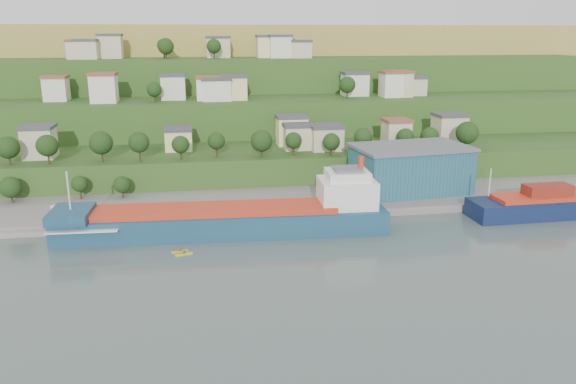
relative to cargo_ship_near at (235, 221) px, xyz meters
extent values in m
plane|color=#414F4C|center=(7.76, -8.66, -3.07)|extent=(500.00, 500.00, 0.00)
cube|color=slate|center=(27.76, 19.34, -3.07)|extent=(220.00, 26.00, 4.00)
cube|color=slate|center=(-47.24, 13.34, -3.07)|extent=(40.00, 18.00, 2.40)
cube|color=#284719|center=(7.76, 47.34, -3.07)|extent=(260.00, 32.00, 20.00)
cube|color=#284719|center=(7.76, 77.34, -3.07)|extent=(280.00, 32.00, 44.00)
cube|color=#284719|center=(7.76, 107.34, -3.07)|extent=(300.00, 32.00, 70.00)
cube|color=olive|center=(7.76, 181.34, -3.07)|extent=(360.00, 120.00, 96.00)
cube|color=beige|center=(-52.43, 44.72, 11.15)|extent=(8.39, 8.21, 8.43)
cube|color=#3F3F44|center=(-52.43, 44.72, 15.81)|extent=(8.99, 8.81, 0.90)
cube|color=beige|center=(-13.45, 50.19, 9.96)|extent=(7.99, 8.85, 6.06)
cube|color=#3F3F44|center=(-13.45, 50.19, 13.45)|extent=(8.59, 9.45, 0.90)
cube|color=beige|center=(22.02, 52.81, 11.23)|extent=(9.34, 7.76, 8.60)
cube|color=#3F3F44|center=(22.02, 52.81, 15.98)|extent=(9.94, 8.36, 0.90)
cube|color=beige|center=(22.95, 45.79, 10.42)|extent=(8.89, 7.76, 6.98)
cube|color=#3F3F44|center=(22.95, 45.79, 14.36)|extent=(9.49, 8.36, 0.90)
cube|color=beige|center=(31.09, 43.46, 10.34)|extent=(9.34, 8.86, 6.81)
cube|color=#3F3F44|center=(31.09, 43.46, 14.20)|extent=(9.94, 9.46, 0.90)
cube|color=beige|center=(53.65, 43.87, 10.93)|extent=(7.50, 7.96, 8.00)
cube|color=brown|center=(53.65, 43.87, 15.38)|extent=(8.10, 8.56, 0.90)
cube|color=beige|center=(72.49, 46.77, 11.37)|extent=(9.24, 8.55, 8.88)
cube|color=#3F3F44|center=(72.49, 46.77, 16.26)|extent=(9.84, 9.15, 0.90)
cube|color=silver|center=(-55.12, 82.61, 22.78)|extent=(7.65, 7.45, 7.70)
cube|color=brown|center=(-55.12, 82.61, 27.08)|extent=(8.25, 8.05, 0.90)
cube|color=silver|center=(-38.12, 75.03, 23.43)|extent=(8.34, 8.68, 8.99)
cube|color=brown|center=(-38.12, 75.03, 28.37)|extent=(8.94, 9.28, 0.90)
cube|color=silver|center=(-15.52, 80.53, 22.93)|extent=(8.28, 7.39, 8.00)
cube|color=#3F3F44|center=(-15.52, 80.53, 27.38)|extent=(8.88, 7.99, 0.90)
cube|color=silver|center=(-3.11, 76.96, 22.62)|extent=(8.78, 7.33, 7.37)
cube|color=brown|center=(-3.11, 76.96, 26.76)|extent=(9.38, 7.93, 0.90)
cube|color=silver|center=(-0.70, 74.11, 22.42)|extent=(9.78, 7.01, 6.98)
cube|color=#3F3F44|center=(-0.70, 74.11, 26.36)|extent=(10.38, 7.61, 0.90)
cube|color=beige|center=(5.59, 76.50, 22.76)|extent=(8.36, 7.83, 7.66)
cube|color=#3F3F44|center=(5.59, 76.50, 27.04)|extent=(8.96, 8.43, 0.90)
cube|color=silver|center=(50.84, 83.09, 22.86)|extent=(8.97, 8.06, 7.86)
cube|color=#3F3F44|center=(50.84, 83.09, 27.24)|extent=(9.57, 8.66, 0.90)
cube|color=silver|center=(62.75, 76.81, 23.16)|extent=(7.12, 8.08, 8.45)
cube|color=brown|center=(62.75, 76.81, 27.83)|extent=(7.72, 8.68, 0.90)
cube|color=beige|center=(65.79, 77.17, 23.22)|extent=(8.14, 8.43, 8.58)
cube|color=brown|center=(65.79, 77.17, 27.96)|extent=(8.74, 9.03, 0.90)
cube|color=beige|center=(72.15, 80.99, 22.04)|extent=(9.59, 7.76, 6.21)
cube|color=#3F3F44|center=(72.15, 80.99, 25.60)|extent=(10.19, 8.36, 0.90)
cube|color=beige|center=(-50.00, 106.91, 35.14)|extent=(9.94, 8.70, 6.40)
cube|color=brown|center=(-50.00, 106.91, 38.79)|extent=(10.54, 9.30, 0.90)
cube|color=beige|center=(-47.98, 105.85, 35.20)|extent=(8.23, 7.96, 6.54)
cube|color=#3F3F44|center=(-47.98, 105.85, 38.92)|extent=(8.83, 8.56, 0.90)
cube|color=beige|center=(-39.88, 110.85, 36.17)|extent=(8.75, 7.08, 8.48)
cube|color=#3F3F44|center=(-39.88, 110.85, 40.86)|extent=(9.35, 7.68, 0.90)
cube|color=beige|center=(1.73, 111.89, 35.70)|extent=(9.18, 8.66, 7.53)
cube|color=#3F3F44|center=(1.73, 111.89, 39.92)|extent=(9.78, 9.26, 0.90)
cube|color=beige|center=(20.85, 108.88, 35.93)|extent=(7.47, 8.26, 8.00)
cube|color=#3F3F44|center=(20.85, 108.88, 40.39)|extent=(8.07, 8.86, 0.90)
cube|color=beige|center=(25.44, 109.66, 35.55)|extent=(9.55, 8.57, 7.24)
cube|color=#3F3F44|center=(25.44, 109.66, 39.62)|extent=(10.15, 9.17, 0.90)
cube|color=beige|center=(25.67, 112.24, 35.32)|extent=(7.73, 8.90, 6.77)
cube|color=brown|center=(25.67, 112.24, 39.15)|extent=(8.33, 9.50, 0.90)
cube|color=silver|center=(25.96, 105.08, 36.00)|extent=(8.53, 7.76, 8.13)
cube|color=#3F3F44|center=(25.96, 105.08, 40.51)|extent=(9.13, 8.36, 0.90)
cube|color=beige|center=(33.97, 104.41, 35.00)|extent=(7.73, 8.49, 6.12)
cube|color=#3F3F44|center=(33.97, 104.41, 38.51)|extent=(8.33, 9.09, 0.90)
cylinder|color=#382619|center=(-58.20, 36.11, 8.51)|extent=(0.50, 0.50, 3.14)
sphere|color=black|center=(-58.20, 36.11, 11.75)|extent=(6.07, 6.07, 6.07)
cylinder|color=#382619|center=(-47.99, 35.46, 8.70)|extent=(0.50, 0.50, 3.52)
sphere|color=black|center=(-47.99, 35.46, 12.08)|extent=(5.91, 5.91, 5.91)
cylinder|color=#382619|center=(-34.02, 36.06, 8.74)|extent=(0.50, 0.50, 3.62)
sphere|color=black|center=(-34.02, 36.06, 12.32)|extent=(6.43, 6.43, 6.43)
cylinder|color=#382619|center=(-23.70, 34.44, 8.90)|extent=(0.50, 0.50, 3.94)
sphere|color=black|center=(-23.70, 34.44, 12.44)|extent=(5.70, 5.70, 5.70)
cylinder|color=#382619|center=(-12.52, 35.60, 8.42)|extent=(0.50, 0.50, 2.98)
sphere|color=black|center=(-12.52, 35.60, 11.29)|extent=(4.99, 4.99, 4.99)
cylinder|color=#382619|center=(-2.45, 37.19, 8.65)|extent=(0.50, 0.50, 3.43)
sphere|color=black|center=(-2.45, 37.19, 11.74)|extent=(4.99, 4.99, 4.99)
cylinder|color=#382619|center=(10.40, 35.93, 8.41)|extent=(0.50, 0.50, 2.94)
sphere|color=black|center=(10.40, 35.93, 11.60)|extent=(6.26, 6.26, 6.26)
cylinder|color=#382619|center=(19.89, 36.91, 8.41)|extent=(0.50, 0.50, 2.94)
sphere|color=black|center=(19.89, 36.91, 11.23)|extent=(4.93, 4.93, 4.93)
cylinder|color=#382619|center=(30.54, 33.92, 8.33)|extent=(0.50, 0.50, 2.79)
sphere|color=black|center=(30.54, 33.92, 11.11)|extent=(5.05, 5.05, 5.05)
cylinder|color=#382619|center=(40.05, 34.13, 8.83)|extent=(0.50, 0.50, 3.79)
sphere|color=black|center=(40.05, 34.13, 12.22)|extent=(5.45, 5.45, 5.45)
cylinder|color=#382619|center=(54.25, 37.23, 8.39)|extent=(0.50, 0.50, 2.92)
sphere|color=black|center=(54.25, 37.23, 11.28)|extent=(5.19, 5.19, 5.19)
cylinder|color=#382619|center=(61.80, 37.05, 8.34)|extent=(0.50, 0.50, 2.81)
sphere|color=black|center=(61.80, 37.05, 11.27)|extent=(5.57, 5.57, 5.57)
cylinder|color=#382619|center=(73.05, 35.36, 8.70)|extent=(0.50, 0.50, 3.54)
sphere|color=black|center=(73.05, 35.36, 12.36)|extent=(6.85, 6.85, 6.85)
cylinder|color=#382619|center=(-0.26, 102.00, 33.54)|extent=(0.50, 0.50, 3.20)
sphere|color=black|center=(-0.26, 102.00, 36.66)|extent=(5.54, 5.54, 5.54)
cylinder|color=#382619|center=(31.66, 113.54, 33.51)|extent=(0.50, 0.50, 3.15)
sphere|color=black|center=(31.66, 113.54, 36.70)|extent=(5.87, 5.87, 5.87)
cylinder|color=#382619|center=(62.68, 79.19, 20.61)|extent=(0.50, 0.50, 3.35)
sphere|color=black|center=(62.68, 79.19, 23.73)|extent=(5.26, 5.26, 5.26)
cylinder|color=#382619|center=(-19.57, 109.29, 33.70)|extent=(0.50, 0.50, 3.53)
sphere|color=black|center=(-19.57, 109.29, 36.89)|extent=(5.17, 5.17, 5.17)
cylinder|color=#382619|center=(-21.57, 73.53, 20.34)|extent=(0.50, 0.50, 2.82)
sphere|color=black|center=(-21.57, 73.53, 23.14)|extent=(5.05, 5.05, 5.05)
cylinder|color=#382619|center=(45.52, 73.98, 20.55)|extent=(0.50, 0.50, 3.24)
sphere|color=black|center=(45.52, 73.98, 23.78)|extent=(5.86, 5.86, 5.86)
cylinder|color=#382619|center=(-18.44, 102.58, 33.44)|extent=(0.50, 0.50, 3.01)
sphere|color=black|center=(-18.44, 102.58, 36.64)|extent=(6.17, 6.17, 6.17)
cylinder|color=#382619|center=(-39.68, 79.47, 20.75)|extent=(0.50, 0.50, 3.64)
sphere|color=black|center=(-39.68, 79.47, 24.23)|extent=(6.04, 6.04, 6.04)
cube|color=navy|center=(-2.47, 0.00, -1.47)|extent=(75.11, 14.97, 7.47)
cube|color=red|center=(-4.60, 0.00, 2.91)|extent=(55.84, 12.00, 1.28)
cube|color=navy|center=(-35.54, 0.00, 3.33)|extent=(9.04, 12.09, 2.13)
cube|color=silver|center=(26.34, 0.00, 5.47)|extent=(13.25, 11.21, 6.40)
cube|color=silver|center=(26.34, 0.00, 9.74)|extent=(9.96, 8.94, 2.13)
cube|color=#595B5E|center=(26.34, 0.00, 11.12)|extent=(6.67, 6.67, 0.64)
cylinder|color=red|center=(29.54, 0.00, 12.40)|extent=(1.33, 1.33, 3.20)
cylinder|color=silver|center=(-35.54, 0.00, 8.67)|extent=(0.40, 0.40, 8.53)
cube|color=silver|center=(-32.34, 0.00, 0.99)|extent=(15.44, 12.69, 0.27)
cube|color=red|center=(86.17, 0.87, 1.95)|extent=(43.40, 8.96, 0.98)
cylinder|color=silver|center=(62.58, 0.87, 6.27)|extent=(0.32, 0.32, 6.88)
cube|color=maroon|center=(78.31, 0.87, 3.71)|extent=(11.89, 5.16, 2.55)
cube|color=#1F4F5F|center=(50.17, 21.72, 4.93)|extent=(31.94, 21.47, 12.00)
cube|color=#595B5E|center=(50.17, 21.72, 11.33)|extent=(33.05, 22.58, 0.80)
cube|color=white|center=(-39.98, 14.68, -0.32)|extent=(7.18, 5.17, 3.09)
cube|color=silver|center=(-31.44, 9.86, -1.46)|extent=(4.31, 2.90, 0.81)
cube|color=orange|center=(-12.22, -9.85, -2.93)|extent=(3.65, 1.41, 0.27)
sphere|color=#3F3F44|center=(-12.22, -9.85, -2.48)|extent=(0.63, 0.63, 0.63)
cube|color=gold|center=(-11.36, -11.62, -2.93)|extent=(3.69, 1.71, 0.27)
sphere|color=#3F3F44|center=(-11.36, -11.62, -2.47)|extent=(0.64, 0.64, 0.64)
camera|label=1|loc=(-7.01, -122.30, 41.23)|focal=35.00mm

